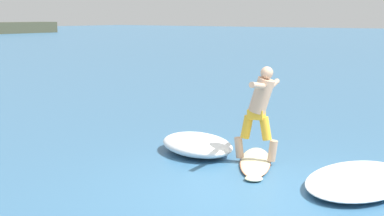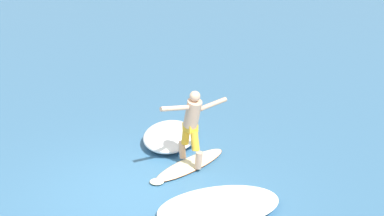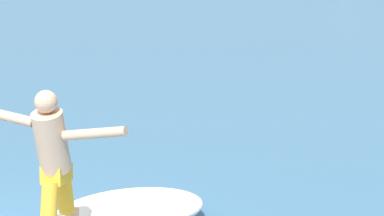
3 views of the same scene
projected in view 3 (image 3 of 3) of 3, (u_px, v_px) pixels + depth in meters
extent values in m
cylinder|color=gold|center=(49.00, 203.00, 7.97)|extent=(0.19, 0.24, 0.39)
cylinder|color=gold|center=(65.00, 193.00, 8.27)|extent=(0.19, 0.24, 0.39)
cube|color=gold|center=(56.00, 173.00, 8.08)|extent=(0.25, 0.30, 0.16)
cylinder|color=tan|center=(51.00, 142.00, 7.94)|extent=(0.37, 0.48, 0.62)
sphere|color=tan|center=(46.00, 102.00, 7.80)|extent=(0.20, 0.20, 0.20)
cylinder|color=tan|center=(94.00, 134.00, 7.74)|extent=(0.60, 0.22, 0.19)
cylinder|color=tan|center=(3.00, 115.00, 7.98)|extent=(0.60, 0.23, 0.19)
ellipsoid|color=white|center=(130.00, 210.00, 9.20)|extent=(1.70, 1.94, 0.32)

